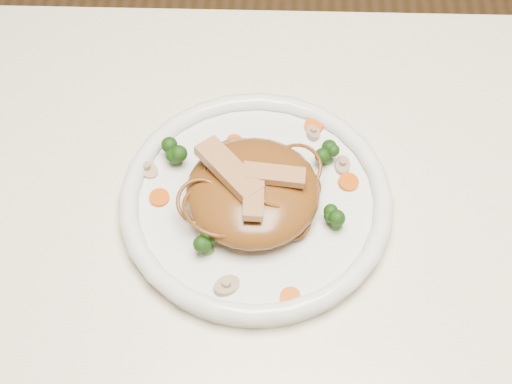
{
  "coord_description": "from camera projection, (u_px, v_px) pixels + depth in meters",
  "views": [
    {
      "loc": [
        -0.06,
        -0.32,
        1.39
      ],
      "look_at": [
        -0.07,
        0.1,
        0.78
      ],
      "focal_mm": 51.43,
      "sensor_mm": 36.0,
      "label": 1
    }
  ],
  "objects": [
    {
      "name": "table",
      "position": [
        323.0,
        337.0,
        0.78
      ],
      "size": [
        1.2,
        0.8,
        0.75
      ],
      "color": "beige",
      "rests_on": "ground"
    },
    {
      "name": "plate",
      "position": [
        256.0,
        204.0,
        0.75
      ],
      "size": [
        0.32,
        0.32,
        0.02
      ],
      "primitive_type": "cylinder",
      "rotation": [
        0.0,
        0.0,
        0.17
      ],
      "color": "white",
      "rests_on": "table"
    },
    {
      "name": "noodle_mound",
      "position": [
        253.0,
        192.0,
        0.73
      ],
      "size": [
        0.17,
        0.17,
        0.04
      ],
      "primitive_type": "ellipsoid",
      "rotation": [
        0.0,
        0.0,
        -0.28
      ],
      "color": "brown",
      "rests_on": "plate"
    },
    {
      "name": "chicken_a",
      "position": [
        274.0,
        175.0,
        0.7
      ],
      "size": [
        0.06,
        0.02,
        0.01
      ],
      "primitive_type": "cube",
      "rotation": [
        0.0,
        0.0,
        -0.06
      ],
      "color": "tan",
      "rests_on": "noodle_mound"
    },
    {
      "name": "chicken_b",
      "position": [
        229.0,
        169.0,
        0.71
      ],
      "size": [
        0.07,
        0.07,
        0.01
      ],
      "primitive_type": "cube",
      "rotation": [
        0.0,
        0.0,
        2.3
      ],
      "color": "tan",
      "rests_on": "noodle_mound"
    },
    {
      "name": "chicken_c",
      "position": [
        253.0,
        193.0,
        0.69
      ],
      "size": [
        0.02,
        0.06,
        0.01
      ],
      "primitive_type": "cube",
      "rotation": [
        0.0,
        0.0,
        4.72
      ],
      "color": "tan",
      "rests_on": "noodle_mound"
    },
    {
      "name": "broccoli_0",
      "position": [
        327.0,
        152.0,
        0.76
      ],
      "size": [
        0.03,
        0.03,
        0.03
      ],
      "primitive_type": null,
      "rotation": [
        0.0,
        0.0,
        -0.2
      ],
      "color": "#183F0D",
      "rests_on": "plate"
    },
    {
      "name": "broccoli_1",
      "position": [
        175.0,
        152.0,
        0.76
      ],
      "size": [
        0.03,
        0.03,
        0.03
      ],
      "primitive_type": null,
      "rotation": [
        0.0,
        0.0,
        0.07
      ],
      "color": "#183F0D",
      "rests_on": "plate"
    },
    {
      "name": "broccoli_2",
      "position": [
        207.0,
        242.0,
        0.7
      ],
      "size": [
        0.03,
        0.03,
        0.03
      ],
      "primitive_type": null,
      "rotation": [
        0.0,
        0.0,
        0.26
      ],
      "color": "#183F0D",
      "rests_on": "plate"
    },
    {
      "name": "broccoli_3",
      "position": [
        337.0,
        217.0,
        0.72
      ],
      "size": [
        0.03,
        0.03,
        0.03
      ],
      "primitive_type": null,
      "rotation": [
        0.0,
        0.0,
        -0.3
      ],
      "color": "#183F0D",
      "rests_on": "plate"
    },
    {
      "name": "carrot_0",
      "position": [
        314.0,
        126.0,
        0.8
      ],
      "size": [
        0.02,
        0.02,
        0.0
      ],
      "primitive_type": "cylinder",
      "rotation": [
        0.0,
        0.0,
        -0.02
      ],
      "color": "#DB5508",
      "rests_on": "plate"
    },
    {
      "name": "carrot_1",
      "position": [
        159.0,
        198.0,
        0.75
      ],
      "size": [
        0.03,
        0.03,
        0.0
      ],
      "primitive_type": "cylinder",
      "rotation": [
        0.0,
        0.0,
        0.31
      ],
      "color": "#DB5508",
      "rests_on": "plate"
    },
    {
      "name": "carrot_2",
      "position": [
        348.0,
        182.0,
        0.76
      ],
      "size": [
        0.03,
        0.03,
        0.0
      ],
      "primitive_type": "cylinder",
      "rotation": [
        0.0,
        0.0,
        -0.23
      ],
      "color": "#DB5508",
      "rests_on": "plate"
    },
    {
      "name": "carrot_3",
      "position": [
        234.0,
        142.0,
        0.79
      ],
      "size": [
        0.02,
        0.02,
        0.0
      ],
      "primitive_type": "cylinder",
      "rotation": [
        0.0,
        0.0,
        0.34
      ],
      "color": "#DB5508",
      "rests_on": "plate"
    },
    {
      "name": "carrot_4",
      "position": [
        290.0,
        297.0,
        0.68
      ],
      "size": [
        0.03,
        0.03,
        0.0
      ],
      "primitive_type": "cylinder",
      "rotation": [
        0.0,
        0.0,
        -0.38
      ],
      "color": "#DB5508",
      "rests_on": "plate"
    },
    {
      "name": "mushroom_0",
      "position": [
        227.0,
        286.0,
        0.69
      ],
      "size": [
        0.04,
        0.04,
        0.01
      ],
      "primitive_type": "cylinder",
      "rotation": [
        0.0,
        0.0,
        0.61
      ],
      "color": "tan",
      "rests_on": "plate"
    },
    {
      "name": "mushroom_1",
      "position": [
        342.0,
        165.0,
        0.77
      ],
      "size": [
        0.02,
        0.02,
        0.01
      ],
      "primitive_type": "cylinder",
      "rotation": [
        0.0,
        0.0,
        1.48
      ],
      "color": "tan",
      "rests_on": "plate"
    },
    {
      "name": "mushroom_2",
      "position": [
        147.0,
        169.0,
        0.77
      ],
      "size": [
        0.04,
        0.04,
        0.01
      ],
      "primitive_type": "cylinder",
      "rotation": [
        0.0,
        0.0,
        -0.71
      ],
      "color": "tan",
      "rests_on": "plate"
    },
    {
      "name": "mushroom_3",
      "position": [
        313.0,
        133.0,
        0.79
      ],
      "size": [
        0.02,
        0.02,
        0.01
      ],
      "primitive_type": "cylinder",
      "rotation": [
        0.0,
        0.0,
        1.74
      ],
      "color": "tan",
      "rests_on": "plate"
    }
  ]
}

